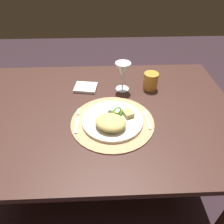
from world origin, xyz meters
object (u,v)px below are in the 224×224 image
napkin (86,88)px  wine_glass (123,71)px  amber_tumbler (151,81)px  dining_table (97,127)px  spoon (146,116)px  fork (77,121)px  dinner_plate (112,120)px

napkin → wine_glass: wine_glass is taller
wine_glass → amber_tumbler: 0.17m
dining_table → spoon: spoon is taller
wine_glass → napkin: bearing=176.6°
fork → spoon: size_ratio=1.29×
spoon → wine_glass: wine_glass is taller
dining_table → amber_tumbler: size_ratio=14.95×
spoon → amber_tumbler: amber_tumbler is taller
dining_table → wine_glass: bearing=51.1°
dinner_plate → spoon: 0.16m
dinner_plate → wine_glass: (0.07, 0.27, 0.10)m
dining_table → dinner_plate: (0.08, -0.10, 0.13)m
spoon → dining_table: bearing=163.0°
dining_table → napkin: size_ratio=11.48×
dining_table → fork: size_ratio=8.26×
fork → wine_glass: (0.23, 0.27, 0.10)m
dinner_plate → fork: bearing=179.1°
fork → amber_tumbler: 0.47m
dinner_plate → wine_glass: wine_glass is taller
dining_table → fork: bearing=-132.0°
spoon → napkin: 0.40m
fork → amber_tumbler: amber_tumbler is taller
wine_glass → amber_tumbler: size_ratio=1.72×
napkin → wine_glass: 0.23m
fork → wine_glass: size_ratio=1.05×
spoon → wine_glass: size_ratio=0.82×
spoon → amber_tumbler: bearing=76.0°
spoon → amber_tumbler: (0.06, 0.25, 0.04)m
napkin → wine_glass: bearing=-3.4°
dinner_plate → fork: dinner_plate is taller
dinner_plate → amber_tumbler: amber_tumbler is taller
fork → spoon: 0.32m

